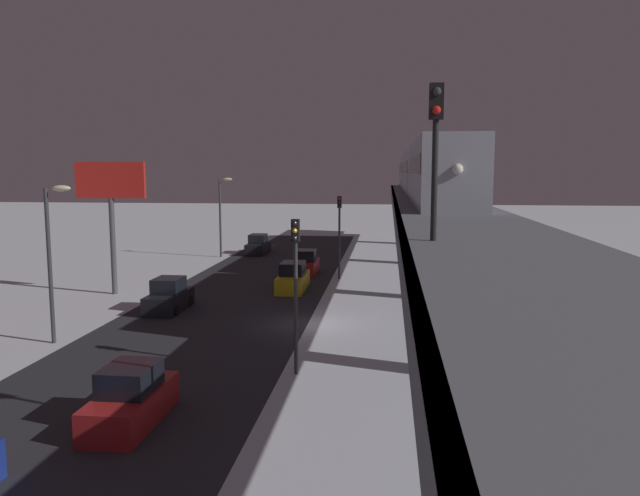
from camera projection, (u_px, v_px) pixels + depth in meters
name	position (u px, v px, depth m)	size (l,w,h in m)	color
ground_plane	(307.00, 324.00, 33.33)	(240.00, 240.00, 0.00)	silver
avenue_asphalt	(210.00, 321.00, 33.94)	(11.00, 90.36, 0.01)	#28282D
elevated_railway	(440.00, 223.00, 31.85)	(5.00, 90.36, 6.52)	slate
subway_train	(422.00, 171.00, 52.14)	(2.94, 55.47, 3.40)	#999EA8
rail_signal	(436.00, 134.00, 15.53)	(0.36, 0.41, 4.00)	black
sedan_black	(169.00, 297.00, 36.54)	(1.91, 4.22, 1.97)	black
sedan_black_2	(258.00, 246.00, 61.47)	(1.80, 4.52, 1.97)	black
sedan_red	(131.00, 400.00, 20.20)	(1.80, 4.28, 1.97)	#A51E1E
sedan_yellow	(293.00, 279.00, 42.79)	(1.80, 4.76, 1.97)	gold
sedan_red_2	(306.00, 264.00, 49.36)	(1.80, 4.01, 1.97)	#A51E1E
traffic_light_near	(296.00, 274.00, 24.64)	(0.32, 0.44, 6.40)	#2D2D2D
traffic_light_mid	(339.00, 225.00, 46.56)	(0.32, 0.44, 6.40)	#2D2D2D
commercial_billboard	(111.00, 193.00, 40.69)	(4.80, 0.36, 8.90)	#4C4C51
street_lamp_near	(53.00, 245.00, 29.07)	(1.35, 0.44, 7.65)	#38383D
street_lamp_far	(222.00, 207.00, 58.65)	(1.35, 0.44, 7.65)	#38383D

